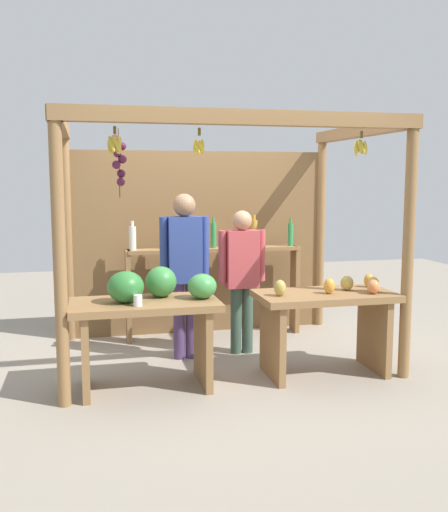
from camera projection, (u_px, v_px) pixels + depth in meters
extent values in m
plane|color=gray|center=(220.00, 356.00, 5.82)|extent=(12.00, 12.00, 0.00)
cylinder|color=olive|center=(60.00, 260.00, 4.40)|extent=(0.10, 0.10, 2.29)
cylinder|color=olive|center=(408.00, 249.00, 5.06)|extent=(0.10, 0.10, 2.29)
cylinder|color=olive|center=(67.00, 236.00, 6.29)|extent=(0.10, 0.10, 2.29)
cylinder|color=olive|center=(320.00, 230.00, 6.95)|extent=(0.10, 0.10, 2.29)
cube|color=olive|center=(247.00, 117.00, 4.59)|extent=(3.02, 0.12, 0.12)
cube|color=olive|center=(60.00, 125.00, 5.20)|extent=(0.12, 2.06, 0.12)
cube|color=olive|center=(361.00, 131.00, 5.87)|extent=(0.12, 2.06, 0.12)
cube|color=brown|center=(200.00, 243.00, 6.65)|extent=(2.92, 0.04, 2.06)
cylinder|color=brown|center=(361.00, 135.00, 4.91)|extent=(0.02, 0.02, 0.06)
ellipsoid|color=gold|center=(364.00, 148.00, 4.92)|extent=(0.04, 0.08, 0.12)
ellipsoid|color=gold|center=(363.00, 147.00, 4.95)|extent=(0.06, 0.06, 0.12)
ellipsoid|color=gold|center=(360.00, 146.00, 4.94)|extent=(0.07, 0.04, 0.12)
ellipsoid|color=gold|center=(356.00, 147.00, 4.94)|extent=(0.06, 0.06, 0.12)
ellipsoid|color=gold|center=(356.00, 150.00, 4.91)|extent=(0.04, 0.06, 0.12)
ellipsoid|color=gold|center=(360.00, 146.00, 4.90)|extent=(0.05, 0.05, 0.12)
ellipsoid|color=gold|center=(362.00, 148.00, 4.89)|extent=(0.08, 0.04, 0.12)
ellipsoid|color=gold|center=(365.00, 148.00, 4.91)|extent=(0.06, 0.07, 0.12)
cylinder|color=brown|center=(115.00, 130.00, 4.46)|extent=(0.02, 0.02, 0.06)
ellipsoid|color=gold|center=(118.00, 144.00, 4.48)|extent=(0.04, 0.06, 0.14)
ellipsoid|color=gold|center=(119.00, 145.00, 4.52)|extent=(0.06, 0.06, 0.14)
ellipsoid|color=gold|center=(115.00, 145.00, 4.50)|extent=(0.08, 0.04, 0.14)
ellipsoid|color=gold|center=(113.00, 146.00, 4.49)|extent=(0.07, 0.07, 0.14)
ellipsoid|color=gold|center=(110.00, 146.00, 4.47)|extent=(0.04, 0.08, 0.14)
ellipsoid|color=gold|center=(112.00, 144.00, 4.44)|extent=(0.07, 0.06, 0.14)
ellipsoid|color=gold|center=(116.00, 143.00, 4.44)|extent=(0.09, 0.04, 0.14)
ellipsoid|color=gold|center=(119.00, 145.00, 4.46)|extent=(0.05, 0.05, 0.14)
cylinder|color=brown|center=(199.00, 132.00, 4.60)|extent=(0.02, 0.02, 0.06)
ellipsoid|color=gold|center=(202.00, 146.00, 4.62)|extent=(0.04, 0.07, 0.12)
ellipsoid|color=gold|center=(200.00, 147.00, 4.65)|extent=(0.07, 0.05, 0.13)
ellipsoid|color=gold|center=(195.00, 146.00, 4.63)|extent=(0.05, 0.06, 0.13)
ellipsoid|color=gold|center=(197.00, 147.00, 4.60)|extent=(0.07, 0.07, 0.13)
ellipsoid|color=gold|center=(201.00, 147.00, 4.60)|extent=(0.08, 0.05, 0.13)
cylinder|color=#4C422D|center=(119.00, 163.00, 4.67)|extent=(0.01, 0.01, 0.55)
sphere|color=#511938|center=(116.00, 139.00, 4.66)|extent=(0.06, 0.06, 0.06)
sphere|color=#47142D|center=(122.00, 146.00, 4.67)|extent=(0.07, 0.07, 0.07)
sphere|color=#511938|center=(117.00, 153.00, 4.64)|extent=(0.06, 0.06, 0.06)
sphere|color=#511938|center=(122.00, 159.00, 4.66)|extent=(0.07, 0.07, 0.07)
sphere|color=#511938|center=(116.00, 165.00, 4.64)|extent=(0.07, 0.07, 0.07)
sphere|color=#47142D|center=(121.00, 174.00, 4.70)|extent=(0.07, 0.07, 0.07)
sphere|color=#511938|center=(121.00, 182.00, 4.67)|extent=(0.07, 0.07, 0.07)
cube|color=olive|center=(145.00, 305.00, 4.84)|extent=(1.23, 0.64, 0.06)
cube|color=olive|center=(86.00, 352.00, 4.78)|extent=(0.06, 0.58, 0.69)
cube|color=olive|center=(203.00, 345.00, 5.00)|extent=(0.06, 0.58, 0.69)
ellipsoid|color=#38843D|center=(161.00, 282.00, 4.99)|extent=(0.36, 0.36, 0.26)
ellipsoid|color=#2D7533|center=(126.00, 287.00, 4.76)|extent=(0.41, 0.41, 0.26)
ellipsoid|color=#429347|center=(202.00, 286.00, 4.92)|extent=(0.33, 0.33, 0.21)
cylinder|color=white|center=(138.00, 300.00, 4.64)|extent=(0.07, 0.07, 0.09)
cube|color=olive|center=(325.00, 296.00, 5.20)|extent=(1.23, 0.64, 0.06)
cube|color=olive|center=(272.00, 340.00, 5.14)|extent=(0.06, 0.58, 0.69)
cube|color=olive|center=(374.00, 333.00, 5.37)|extent=(0.06, 0.58, 0.69)
ellipsoid|color=#B79E47|center=(280.00, 288.00, 5.04)|extent=(0.14, 0.14, 0.14)
ellipsoid|color=#B79E47|center=(347.00, 283.00, 5.30)|extent=(0.12, 0.12, 0.13)
ellipsoid|color=#B79E47|center=(373.00, 284.00, 5.24)|extent=(0.16, 0.16, 0.14)
ellipsoid|color=gold|center=(329.00, 286.00, 5.14)|extent=(0.11, 0.11, 0.14)
ellipsoid|color=gold|center=(369.00, 280.00, 5.46)|extent=(0.11, 0.11, 0.13)
ellipsoid|color=#E07F47|center=(373.00, 287.00, 5.13)|extent=(0.13, 0.13, 0.13)
cube|color=olive|center=(128.00, 296.00, 6.28)|extent=(0.05, 0.20, 1.00)
cube|color=olive|center=(295.00, 289.00, 6.71)|extent=(0.05, 0.20, 1.00)
cube|color=olive|center=(214.00, 250.00, 6.43)|extent=(1.90, 0.22, 0.04)
cylinder|color=silver|center=(132.00, 238.00, 6.21)|extent=(0.08, 0.08, 0.25)
cylinder|color=silver|center=(132.00, 224.00, 6.19)|extent=(0.03, 0.03, 0.06)
cylinder|color=#D8B266|center=(174.00, 236.00, 6.31)|extent=(0.07, 0.07, 0.29)
cylinder|color=#D8B266|center=(174.00, 219.00, 6.29)|extent=(0.03, 0.03, 0.06)
cylinder|color=#338C4C|center=(213.00, 235.00, 6.41)|extent=(0.06, 0.06, 0.28)
cylinder|color=#338C4C|center=(213.00, 220.00, 6.39)|extent=(0.03, 0.03, 0.06)
cylinder|color=gold|center=(254.00, 233.00, 6.51)|extent=(0.08, 0.08, 0.30)
cylinder|color=gold|center=(254.00, 217.00, 6.49)|extent=(0.03, 0.03, 0.06)
cylinder|color=#338C4C|center=(290.00, 235.00, 6.61)|extent=(0.06, 0.06, 0.25)
cylinder|color=#338C4C|center=(291.00, 221.00, 6.59)|extent=(0.03, 0.03, 0.06)
cylinder|color=#4F3867|center=(179.00, 321.00, 5.70)|extent=(0.11, 0.11, 0.76)
cylinder|color=#4F3867|center=(191.00, 320.00, 5.72)|extent=(0.11, 0.11, 0.76)
cube|color=#2D428C|center=(185.00, 250.00, 5.62)|extent=(0.32, 0.19, 0.64)
cylinder|color=#2D428C|center=(164.00, 247.00, 5.57)|extent=(0.08, 0.08, 0.57)
cylinder|color=#2D428C|center=(205.00, 246.00, 5.66)|extent=(0.08, 0.08, 0.57)
sphere|color=#997051|center=(184.00, 205.00, 5.56)|extent=(0.22, 0.22, 0.22)
cylinder|color=#395446|center=(236.00, 320.00, 5.88)|extent=(0.11, 0.11, 0.68)
cylinder|color=#395446|center=(247.00, 320.00, 5.90)|extent=(0.11, 0.11, 0.68)
cube|color=#BF474C|center=(242.00, 259.00, 5.81)|extent=(0.32, 0.19, 0.57)
cylinder|color=#BF474C|center=(222.00, 257.00, 5.76)|extent=(0.08, 0.08, 0.51)
cylinder|color=#BF474C|center=(261.00, 255.00, 5.85)|extent=(0.08, 0.08, 0.51)
sphere|color=tan|center=(242.00, 220.00, 5.76)|extent=(0.20, 0.20, 0.20)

